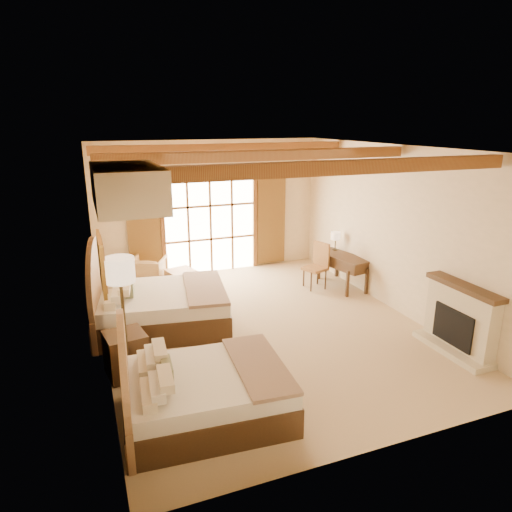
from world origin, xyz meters
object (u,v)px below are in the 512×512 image
bed_far (152,305)px  desk (342,270)px  bed_near (195,391)px  armchair (148,272)px  nightstand (126,354)px

bed_far → desk: (4.35, 0.70, -0.07)m
bed_near → armchair: (0.18, 5.10, -0.07)m
desk → armchair: bearing=146.3°
nightstand → desk: 5.40m
desk → bed_far: bearing=176.4°
bed_near → desk: (4.27, 3.53, -0.02)m
bed_near → bed_far: bed_far is taller
nightstand → armchair: armchair is taller
bed_near → nightstand: size_ratio=3.22×
nightstand → desk: desk is taller
bed_near → bed_far: 2.84m
bed_far → armchair: 2.29m
armchair → desk: 4.38m
bed_near → armchair: size_ratio=2.86×
armchair → desk: size_ratio=0.52×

